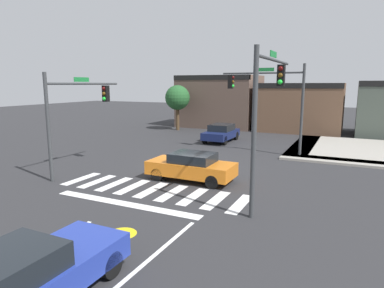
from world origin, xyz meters
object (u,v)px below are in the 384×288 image
(traffic_signal_southwest, at_px, (78,105))
(car_orange, at_px, (191,166))
(traffic_signal_northeast, at_px, (270,93))
(roadside_tree, at_px, (177,98))
(car_blue, at_px, (33,274))
(traffic_signal_southeast, at_px, (268,97))
(car_navy, at_px, (221,133))

(traffic_signal_southwest, bearing_deg, car_orange, -79.55)
(traffic_signal_northeast, height_order, roadside_tree, traffic_signal_northeast)
(car_blue, height_order, roadside_tree, roadside_tree)
(traffic_signal_northeast, relative_size, traffic_signal_southwest, 1.12)
(traffic_signal_northeast, xyz_separation_m, traffic_signal_southwest, (-8.19, -9.24, -0.50))
(car_blue, relative_size, roadside_tree, 0.91)
(traffic_signal_southwest, distance_m, car_orange, 6.96)
(car_orange, height_order, car_blue, car_blue)
(traffic_signal_southeast, height_order, car_navy, traffic_signal_southeast)
(car_orange, relative_size, roadside_tree, 0.93)
(traffic_signal_southeast, relative_size, roadside_tree, 1.30)
(traffic_signal_northeast, distance_m, roadside_tree, 14.11)
(traffic_signal_southeast, relative_size, car_navy, 1.44)
(traffic_signal_northeast, xyz_separation_m, roadside_tree, (-11.46, 8.19, -0.80))
(traffic_signal_northeast, distance_m, car_blue, 18.67)
(traffic_signal_southwest, xyz_separation_m, car_orange, (6.20, 1.14, -2.94))
(traffic_signal_southwest, distance_m, car_navy, 13.46)
(car_navy, bearing_deg, roadside_tree, -125.36)
(traffic_signal_northeast, height_order, traffic_signal_southeast, same)
(traffic_signal_northeast, bearing_deg, car_blue, 87.37)
(traffic_signal_northeast, bearing_deg, car_orange, 76.22)
(traffic_signal_southeast, height_order, roadside_tree, traffic_signal_southeast)
(traffic_signal_southwest, bearing_deg, traffic_signal_southeast, -91.61)
(car_orange, bearing_deg, car_blue, 96.37)
(traffic_signal_southwest, height_order, traffic_signal_southeast, traffic_signal_southeast)
(traffic_signal_southwest, distance_m, car_blue, 12.05)
(traffic_signal_northeast, bearing_deg, roadside_tree, -35.56)
(traffic_signal_southeast, xyz_separation_m, car_navy, (-6.83, 12.98, -3.53))
(traffic_signal_southeast, distance_m, roadside_tree, 22.30)
(traffic_signal_southwest, height_order, roadside_tree, traffic_signal_southwest)
(traffic_signal_southwest, bearing_deg, car_blue, -141.08)
(car_orange, bearing_deg, roadside_tree, -59.82)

